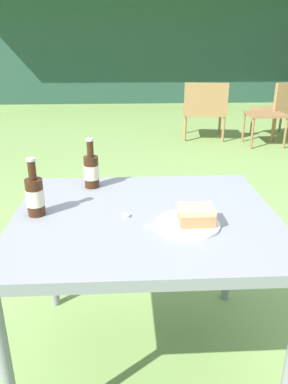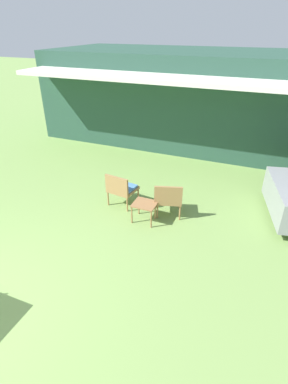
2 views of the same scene
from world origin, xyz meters
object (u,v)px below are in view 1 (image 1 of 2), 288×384
object	(u,v)px
wicker_chair_cushioned	(204,108)
cola_bottle_near	(91,170)
cake_on_plate	(192,219)
garden_side_table	(265,117)
cola_bottle_far	(35,195)
wicker_chair_plain	(283,107)
patio_table	(145,228)

from	to	relation	value
wicker_chair_cushioned	cola_bottle_near	distance (m)	3.88
wicker_chair_cushioned	cake_on_plate	xyz separation A→B (m)	(-0.89, -4.05, 0.28)
garden_side_table	cake_on_plate	xyz separation A→B (m)	(-1.62, -3.66, 0.35)
garden_side_table	cola_bottle_far	xyz separation A→B (m)	(-2.19, -3.54, 0.41)
wicker_chair_plain	patio_table	xyz separation A→B (m)	(-2.16, -3.93, 0.19)
cake_on_plate	cola_bottle_near	distance (m)	0.55
wicker_chair_plain	cola_bottle_near	xyz separation A→B (m)	(-2.39, -3.64, 0.33)
cola_bottle_far	cake_on_plate	bearing A→B (deg)	-11.76
wicker_chair_plain	patio_table	distance (m)	4.49
wicker_chair_cushioned	garden_side_table	distance (m)	0.83
patio_table	cake_on_plate	xyz separation A→B (m)	(0.16, -0.10, 0.08)
patio_table	cake_on_plate	world-z (taller)	cake_on_plate
wicker_chair_cushioned	garden_side_table	size ratio (longest dim) A/B	1.64
garden_side_table	patio_table	xyz separation A→B (m)	(-1.78, -3.56, 0.27)
wicker_chair_cushioned	cola_bottle_near	world-z (taller)	cola_bottle_near
garden_side_table	wicker_chair_plain	bearing A→B (deg)	44.12
garden_side_table	cola_bottle_near	bearing A→B (deg)	-121.53
wicker_chair_cushioned	patio_table	size ratio (longest dim) A/B	0.80
patio_table	cola_bottle_near	bearing A→B (deg)	126.73
wicker_chair_cushioned	wicker_chair_plain	size ratio (longest dim) A/B	1.00
wicker_chair_plain	cake_on_plate	xyz separation A→B (m)	(-2.00, -4.03, 0.28)
patio_table	cake_on_plate	distance (m)	0.21
garden_side_table	cake_on_plate	size ratio (longest dim) A/B	2.12
cake_on_plate	cola_bottle_near	size ratio (longest dim) A/B	1.03
garden_side_table	cola_bottle_near	xyz separation A→B (m)	(-2.00, -3.26, 0.41)
cake_on_plate	cola_bottle_far	distance (m)	0.58
wicker_chair_cushioned	cola_bottle_near	bearing A→B (deg)	78.61
wicker_chair_plain	wicker_chair_cushioned	bearing A→B (deg)	-18.75
wicker_chair_cushioned	cola_bottle_near	xyz separation A→B (m)	(-1.27, -3.66, 0.34)
patio_table	garden_side_table	bearing A→B (deg)	63.43
wicker_chair_cushioned	wicker_chair_plain	bearing A→B (deg)	-173.27
wicker_chair_plain	cola_bottle_near	world-z (taller)	cola_bottle_near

